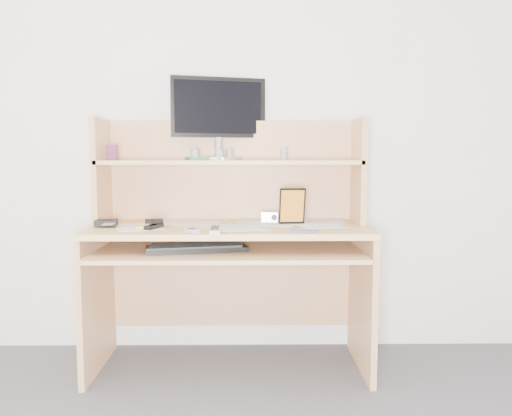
{
  "coord_description": "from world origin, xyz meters",
  "views": [
    {
      "loc": [
        0.11,
        -1.04,
        1.09
      ],
      "look_at": [
        0.13,
        1.43,
        0.85
      ],
      "focal_mm": 35.0,
      "sensor_mm": 36.0,
      "label": 1
    }
  ],
  "objects_px": {
    "desk": "(230,234)",
    "monitor": "(219,116)",
    "keyboard": "(197,248)",
    "game_case": "(292,206)",
    "tv_remote": "(215,230)"
  },
  "relations": [
    {
      "from": "keyboard",
      "to": "tv_remote",
      "type": "bearing_deg",
      "value": -57.49
    },
    {
      "from": "game_case",
      "to": "keyboard",
      "type": "bearing_deg",
      "value": -165.11
    },
    {
      "from": "keyboard",
      "to": "desk",
      "type": "bearing_deg",
      "value": 46.28
    },
    {
      "from": "tv_remote",
      "to": "game_case",
      "type": "bearing_deg",
      "value": 32.85
    },
    {
      "from": "tv_remote",
      "to": "monitor",
      "type": "distance_m",
      "value": 0.75
    },
    {
      "from": "game_case",
      "to": "monitor",
      "type": "xyz_separation_m",
      "value": [
        -0.39,
        0.23,
        0.47
      ]
    },
    {
      "from": "desk",
      "to": "monitor",
      "type": "distance_m",
      "value": 0.65
    },
    {
      "from": "desk",
      "to": "keyboard",
      "type": "relative_size",
      "value": 2.8
    },
    {
      "from": "tv_remote",
      "to": "game_case",
      "type": "distance_m",
      "value": 0.47
    },
    {
      "from": "desk",
      "to": "tv_remote",
      "type": "bearing_deg",
      "value": -99.38
    },
    {
      "from": "keyboard",
      "to": "game_case",
      "type": "distance_m",
      "value": 0.54
    },
    {
      "from": "keyboard",
      "to": "tv_remote",
      "type": "distance_m",
      "value": 0.17
    },
    {
      "from": "desk",
      "to": "game_case",
      "type": "bearing_deg",
      "value": -12.09
    },
    {
      "from": "monitor",
      "to": "keyboard",
      "type": "bearing_deg",
      "value": -115.59
    },
    {
      "from": "monitor",
      "to": "game_case",
      "type": "bearing_deg",
      "value": -44.64
    }
  ]
}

